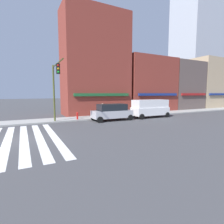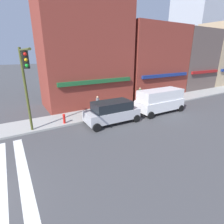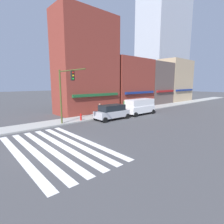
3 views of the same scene
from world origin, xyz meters
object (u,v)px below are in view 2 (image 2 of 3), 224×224
Objects in this scene: van_white at (160,100)px; pedestrian_green_top at (140,95)px; suv_silver at (112,112)px; traffic_signal at (26,78)px; pedestrian_grey_coat at (98,105)px; fire_hydrant at (64,118)px.

van_white is 3.69m from pedestrian_green_top.
suv_silver is at bearing -179.12° from van_white.
traffic_signal is 7.16m from pedestrian_grey_coat.
van_white is at bearing 1.42° from suv_silver.
traffic_signal reaches higher than fire_hydrant.
traffic_signal is 7.36× the size of fire_hydrant.
pedestrian_green_top is at bearing 14.52° from traffic_signal.
suv_silver is 2.68× the size of pedestrian_grey_coat.
fire_hydrant is at bearing -60.08° from pedestrian_grey_coat.
suv_silver reaches higher than pedestrian_grey_coat.
traffic_signal is at bearing -134.00° from pedestrian_green_top.
suv_silver is at bearing -24.73° from fire_hydrant.
pedestrian_grey_coat is at bearing 11.77° from fire_hydrant.
traffic_signal is 4.63m from fire_hydrant.
pedestrian_grey_coat is at bearing 158.19° from van_white.
pedestrian_grey_coat is 2.10× the size of fire_hydrant.
suv_silver reaches higher than pedestrian_green_top.
traffic_signal reaches higher than pedestrian_green_top.
traffic_signal is at bearing 177.11° from suv_silver.
traffic_signal is at bearing -154.22° from fire_hydrant.
fire_hydrant is (-3.55, -0.74, -0.46)m from pedestrian_grey_coat.
suv_silver is at bearing -4.31° from traffic_signal.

